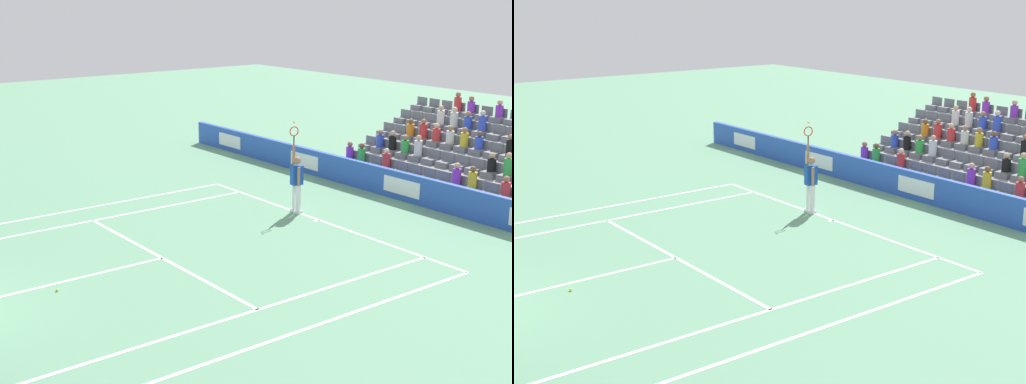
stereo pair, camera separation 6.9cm
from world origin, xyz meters
TOP-DOWN VIEW (x-y plane):
  - line_baseline at (0.00, -11.89)m, footprint 10.97×0.10m
  - line_service at (0.00, -6.40)m, footprint 8.23×0.10m
  - line_centre_service at (0.00, -3.20)m, footprint 0.10×6.40m
  - line_singles_sideline_left at (4.12, -5.95)m, footprint 0.10×11.89m
  - line_singles_sideline_right at (-4.12, -5.95)m, footprint 0.10×11.89m
  - line_doubles_sideline_left at (5.49, -5.95)m, footprint 0.10×11.89m
  - line_doubles_sideline_right at (-5.49, -5.95)m, footprint 0.10×11.89m
  - line_centre_mark at (0.00, -11.79)m, footprint 0.10×0.20m
  - sponsor_barrier at (-0.00, -15.60)m, footprint 24.51×0.22m
  - tennis_player at (1.09, -11.88)m, footprint 0.51×0.40m
  - stadium_stand at (0.00, -19.16)m, footprint 8.06×4.75m
  - loose_tennis_ball at (-0.48, -3.31)m, footprint 0.07×0.07m

SIDE VIEW (x-z plane):
  - line_baseline at x=0.00m, z-range 0.00..0.01m
  - line_service at x=0.00m, z-range 0.00..0.01m
  - line_centre_service at x=0.00m, z-range 0.00..0.01m
  - line_singles_sideline_left at x=4.12m, z-range 0.00..0.01m
  - line_singles_sideline_right at x=-4.12m, z-range 0.00..0.01m
  - line_doubles_sideline_left at x=5.49m, z-range 0.00..0.01m
  - line_doubles_sideline_right at x=-5.49m, z-range 0.00..0.01m
  - line_centre_mark at x=0.00m, z-range 0.00..0.01m
  - loose_tennis_ball at x=-0.48m, z-range 0.00..0.07m
  - sponsor_barrier at x=0.00m, z-range 0.00..0.95m
  - stadium_stand at x=0.00m, z-range -0.67..2.34m
  - tennis_player at x=1.09m, z-range -0.43..2.42m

